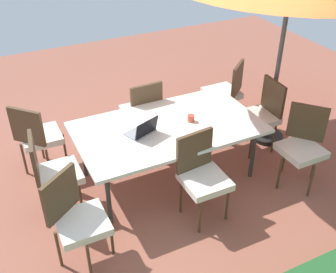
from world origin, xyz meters
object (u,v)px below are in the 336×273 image
(chair_northwest, at_px, (303,143))
(chair_southwest, at_px, (226,90))
(dining_table, at_px, (168,129))
(chair_south, at_px, (142,109))
(chair_north, at_px, (202,173))
(chair_northeast, at_px, (76,216))
(chair_southeast, at_px, (37,135))
(laptop, at_px, (142,131))
(chair_west, at_px, (262,112))
(cup, at_px, (191,118))
(chair_east, at_px, (52,171))

(chair_northwest, bearing_deg, chair_southwest, 140.51)
(dining_table, distance_m, chair_southwest, 1.54)
(chair_south, height_order, chair_north, same)
(dining_table, relative_size, chair_north, 2.19)
(chair_northeast, bearing_deg, dining_table, -5.95)
(dining_table, xyz_separation_m, chair_south, (-0.00, -0.78, -0.14))
(chair_southeast, height_order, laptop, chair_southeast)
(laptop, bearing_deg, chair_west, 160.66)
(chair_west, bearing_deg, chair_southeast, -102.60)
(chair_west, distance_m, chair_north, 1.55)
(chair_south, height_order, chair_southwest, same)
(chair_west, bearing_deg, dining_table, -86.64)
(chair_south, distance_m, chair_north, 1.53)
(dining_table, bearing_deg, chair_south, -90.24)
(chair_north, bearing_deg, chair_west, 23.40)
(chair_northeast, bearing_deg, cup, -11.26)
(chair_southwest, bearing_deg, chair_north, 9.77)
(chair_southeast, bearing_deg, chair_west, -148.97)
(chair_north, distance_m, chair_northeast, 1.36)
(chair_southwest, bearing_deg, chair_east, -23.73)
(chair_east, bearing_deg, laptop, -83.81)
(chair_southwest, xyz_separation_m, cup, (1.03, 0.80, 0.22))
(chair_south, distance_m, chair_southeast, 1.38)
(chair_west, xyz_separation_m, chair_north, (1.35, 0.76, 0.00))
(chair_southwest, bearing_deg, chair_southeast, -39.76)
(chair_southeast, bearing_deg, dining_table, -162.93)
(dining_table, distance_m, chair_northeast, 1.55)
(chair_northwest, bearing_deg, chair_west, 137.89)
(chair_north, relative_size, chair_northwest, 1.00)
(chair_south, bearing_deg, cup, 107.67)
(dining_table, xyz_separation_m, chair_east, (1.38, 0.01, -0.14))
(chair_west, distance_m, chair_southeast, 2.86)
(chair_northwest, distance_m, chair_southwest, 1.55)
(chair_east, xyz_separation_m, laptop, (-1.04, 0.02, 0.23))
(chair_north, xyz_separation_m, laptop, (0.37, -0.71, 0.23))
(chair_west, distance_m, chair_south, 1.58)
(chair_west, distance_m, laptop, 1.73)
(chair_northeast, relative_size, chair_east, 1.00)
(chair_northwest, xyz_separation_m, chair_southeast, (2.75, -1.54, 0.00))
(chair_northeast, height_order, laptop, chair_northeast)
(dining_table, height_order, chair_north, chair_north)
(chair_southeast, relative_size, laptop, 2.53)
(chair_north, height_order, chair_east, same)
(chair_southeast, distance_m, chair_southwest, 2.70)
(chair_northeast, bearing_deg, chair_east, 57.18)
(chair_northeast, xyz_separation_m, chair_east, (0.05, -0.78, 0.00))
(chair_northwest, bearing_deg, chair_east, -147.06)
(chair_west, height_order, chair_southeast, same)
(dining_table, bearing_deg, chair_southwest, -149.55)
(chair_northwest, xyz_separation_m, cup, (1.09, -0.75, 0.22))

